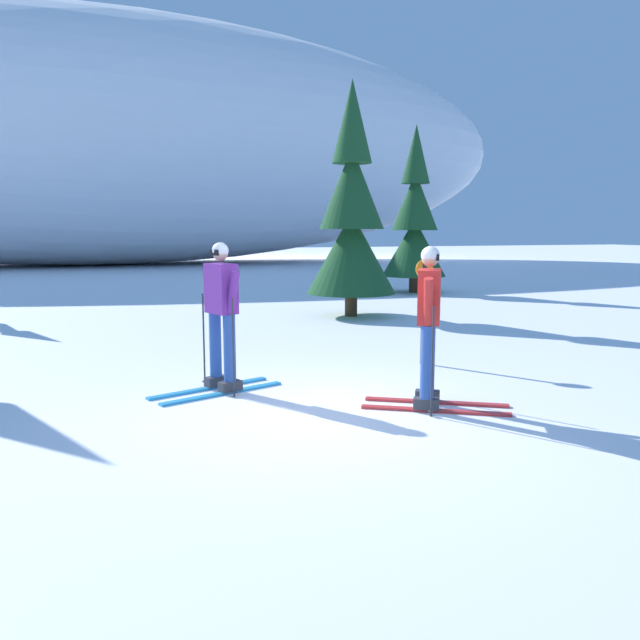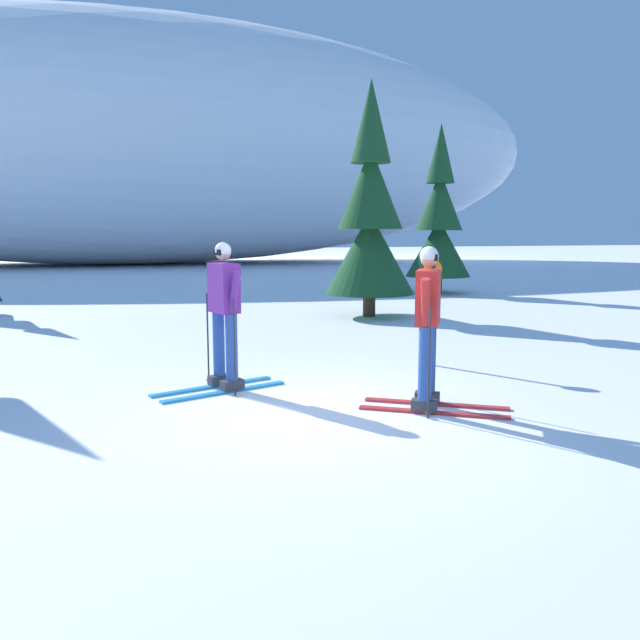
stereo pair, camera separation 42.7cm
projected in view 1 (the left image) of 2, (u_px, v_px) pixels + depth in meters
ground_plane at (316, 415)px, 7.02m from camera, size 120.00×120.00×0.00m
skier_red_jacket at (429, 323)px, 7.19m from camera, size 1.65×1.22×1.83m
skier_purple_jacket at (221, 313)px, 7.94m from camera, size 1.73×1.01×1.85m
pine_tree_center_right at (352, 219)px, 14.64m from camera, size 2.05×2.05×5.32m
pine_tree_far_right at (415, 223)px, 20.20m from camera, size 2.01×2.01×5.21m
snow_ridge_background at (89, 142)px, 35.13m from camera, size 48.59×18.45×13.45m
trail_marker_post at (424, 305)px, 9.55m from camera, size 0.28×0.07×1.57m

